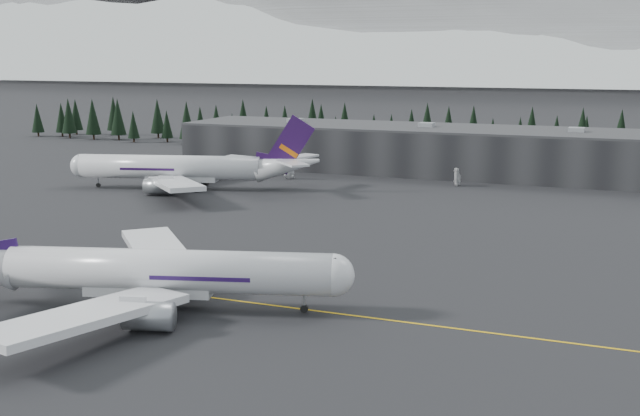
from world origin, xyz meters
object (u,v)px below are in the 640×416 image
at_px(gse_vehicle_a, 290,176).
at_px(gse_vehicle_b, 458,183).
at_px(jet_main, 130,271).
at_px(jet_parked, 192,168).
at_px(terminal, 461,151).

xyz_separation_m(gse_vehicle_a, gse_vehicle_b, (43.73, 5.33, -0.01)).
relative_size(jet_main, gse_vehicle_a, 10.33).
bearing_deg(gse_vehicle_a, gse_vehicle_b, 0.49).
height_order(jet_main, jet_parked, jet_parked).
height_order(terminal, gse_vehicle_b, terminal).
xyz_separation_m(jet_main, jet_parked, (-40.71, 83.82, 0.27)).
distance_m(terminal, jet_main, 135.28).
relative_size(terminal, jet_main, 2.75).
bearing_deg(gse_vehicle_a, jet_main, -83.27).
height_order(terminal, jet_parked, jet_parked).
distance_m(terminal, jet_parked, 75.10).
height_order(jet_parked, gse_vehicle_b, jet_parked).
bearing_deg(gse_vehicle_b, jet_parked, -97.19).
relative_size(terminal, gse_vehicle_b, 35.14).
distance_m(jet_main, jet_parked, 93.18).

